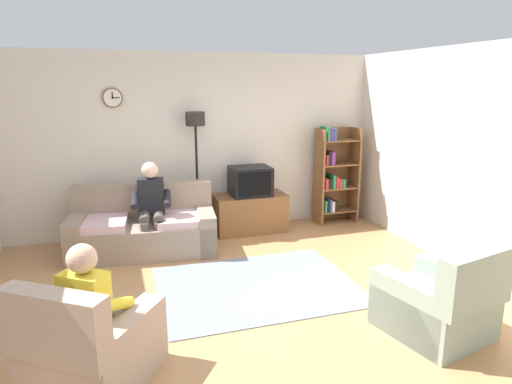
{
  "coord_description": "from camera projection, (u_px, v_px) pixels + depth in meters",
  "views": [
    {
      "loc": [
        -1.22,
        -4.13,
        2.23
      ],
      "look_at": [
        0.37,
        0.85,
        0.97
      ],
      "focal_mm": 31.38,
      "sensor_mm": 36.0,
      "label": 1
    }
  ],
  "objects": [
    {
      "name": "area_rug",
      "position": [
        258.0,
        286.0,
        5.08
      ],
      "size": [
        2.2,
        1.7,
        0.01
      ],
      "primitive_type": "cube",
      "color": "slate",
      "rests_on": "ground_plane"
    },
    {
      "name": "person_in_left_armchair",
      "position": [
        94.0,
        304.0,
        3.39
      ],
      "size": [
        0.62,
        0.64,
        1.12
      ],
      "color": "yellow",
      "rests_on": "ground_plane"
    },
    {
      "name": "floor_lamp",
      "position": [
        196.0,
        139.0,
        6.53
      ],
      "size": [
        0.28,
        0.28,
        1.85
      ],
      "color": "black",
      "rests_on": "ground_plane"
    },
    {
      "name": "armchair_near_window",
      "position": [
        90.0,
        348.0,
        3.38
      ],
      "size": [
        1.16,
        1.18,
        0.9
      ],
      "color": "tan",
      "rests_on": "ground_plane"
    },
    {
      "name": "ground_plane",
      "position": [
        247.0,
        302.0,
        4.71
      ],
      "size": [
        12.0,
        12.0,
        0.0
      ],
      "primitive_type": "plane",
      "color": "#B27F51"
    },
    {
      "name": "right_wall",
      "position": [
        480.0,
        162.0,
        5.24
      ],
      "size": [
        0.12,
        5.8,
        2.7
      ],
      "primitive_type": "cube",
      "color": "silver",
      "rests_on": "ground_plane"
    },
    {
      "name": "tv_stand",
      "position": [
        250.0,
        213.0,
        6.94
      ],
      "size": [
        1.1,
        0.56,
        0.58
      ],
      "color": "brown",
      "rests_on": "ground_plane"
    },
    {
      "name": "back_wall_assembly",
      "position": [
        197.0,
        143.0,
        6.86
      ],
      "size": [
        6.2,
        0.17,
        2.7
      ],
      "color": "silver",
      "rests_on": "ground_plane"
    },
    {
      "name": "person_on_couch",
      "position": [
        151.0,
        204.0,
        5.9
      ],
      "size": [
        0.55,
        0.57,
        1.24
      ],
      "color": "black",
      "rests_on": "ground_plane"
    },
    {
      "name": "bookshelf",
      "position": [
        333.0,
        175.0,
        7.32
      ],
      "size": [
        0.68,
        0.36,
        1.58
      ],
      "color": "brown",
      "rests_on": "ground_plane"
    },
    {
      "name": "couch",
      "position": [
        144.0,
        230.0,
        6.06
      ],
      "size": [
        1.99,
        1.09,
        0.9
      ],
      "color": "gray",
      "rests_on": "ground_plane"
    },
    {
      "name": "tv",
      "position": [
        250.0,
        181.0,
        6.8
      ],
      "size": [
        0.6,
        0.49,
        0.44
      ],
      "color": "black",
      "rests_on": "tv_stand"
    },
    {
      "name": "armchair_near_bookshelf",
      "position": [
        438.0,
        304.0,
        4.05
      ],
      "size": [
        0.97,
        1.04,
        0.9
      ],
      "color": "gray",
      "rests_on": "ground_plane"
    }
  ]
}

